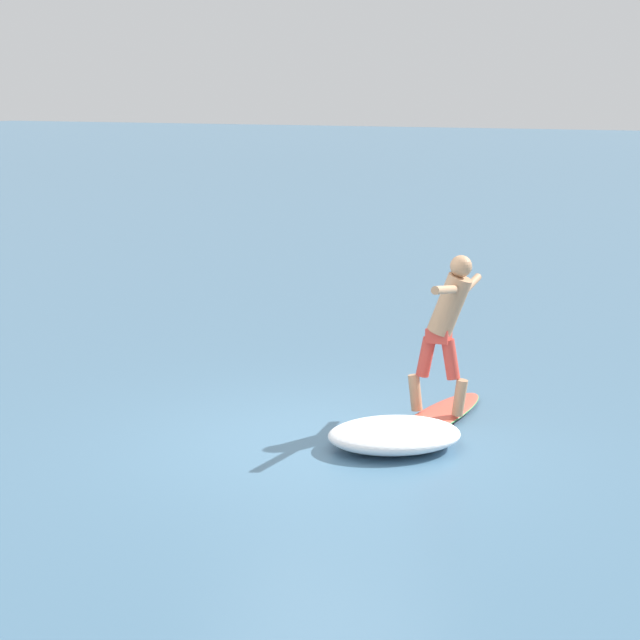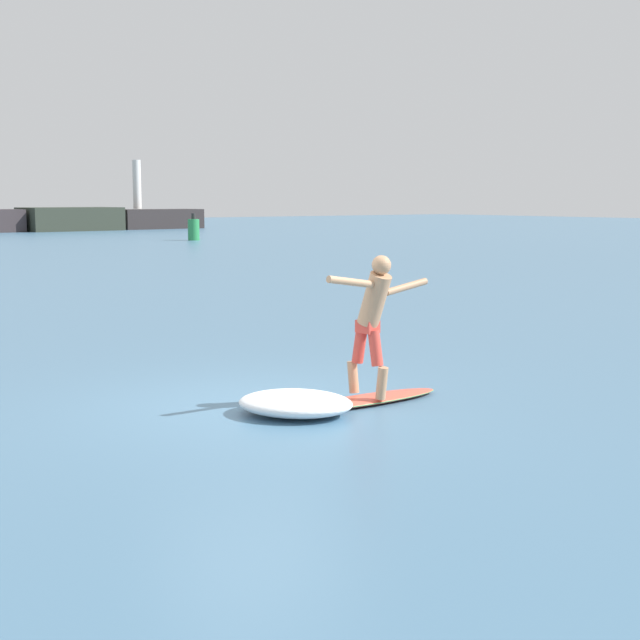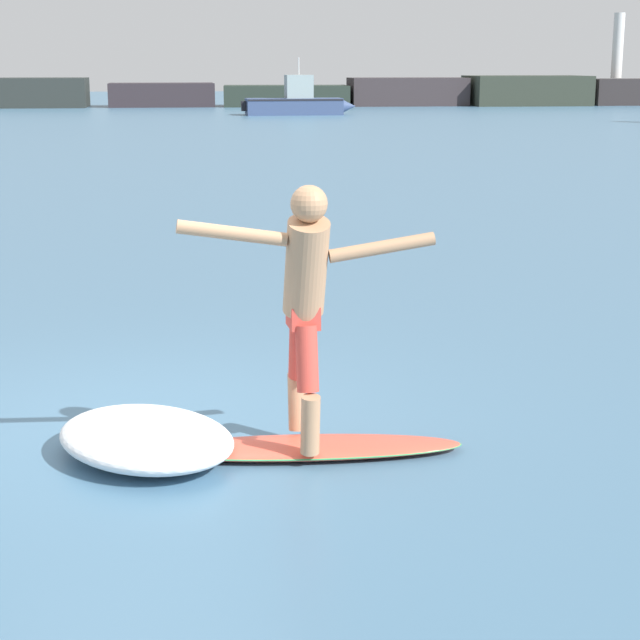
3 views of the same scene
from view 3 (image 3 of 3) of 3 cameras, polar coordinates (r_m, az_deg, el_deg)
The scene contains 6 objects.
ground_plane at distance 8.29m, azimuth -10.01°, elevation -5.51°, with size 200.00×200.00×0.00m, color #456D8A.
rock_jetty_breakwater at distance 70.13m, azimuth -0.47°, elevation 12.04°, with size 54.90×4.86×5.88m.
surfboard at distance 7.55m, azimuth -1.21°, elevation -6.83°, with size 2.43×0.58×0.23m.
surfer at distance 7.14m, azimuth -0.77°, elevation 1.45°, with size 1.71×0.73×1.83m.
fishing_boat_near_jetty at distance 57.99m, azimuth -1.17°, elevation 11.54°, with size 6.19×1.98×2.98m.
wave_foam_at_tail at distance 7.55m, azimuth -9.27°, elevation -6.24°, with size 1.72×1.77×0.29m.
Camera 3 is at (0.66, -7.82, 2.67)m, focal length 60.00 mm.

